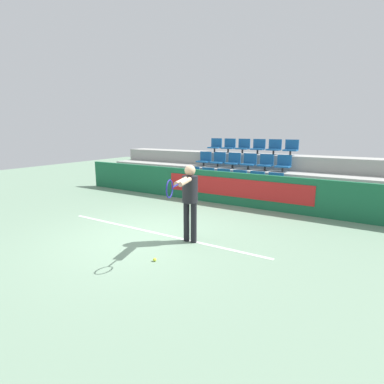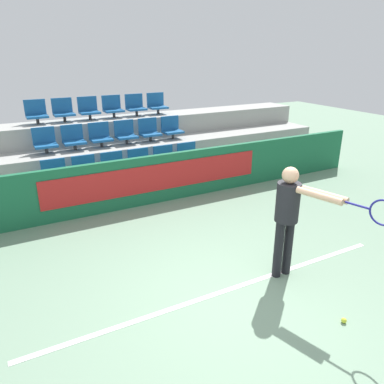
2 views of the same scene
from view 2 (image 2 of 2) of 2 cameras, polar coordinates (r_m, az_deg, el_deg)
name	(u,v)px [view 2 (image 2 of 2)]	position (r m, az deg, el deg)	size (l,w,h in m)	color
ground_plane	(239,302)	(5.22, 7.10, -16.36)	(30.00, 30.00, 0.00)	gray
court_baseline	(226,290)	(5.41, 5.26, -14.69)	(5.55, 0.08, 0.01)	white
barrier_wall	(139,182)	(7.95, -8.15, 1.52)	(11.93, 0.14, 1.06)	#19603D
bleacher_tier_front	(130,187)	(8.52, -9.41, 0.78)	(11.53, 0.92, 0.50)	#9E9E99
bleacher_tier_middle	(117,166)	(9.28, -11.38, 3.95)	(11.53, 0.92, 0.99)	#9E9E99
bleacher_tier_back	(105,147)	(10.07, -13.06, 6.63)	(11.53, 0.92, 1.49)	#9E9E99
stadium_chair_0	(55,175)	(8.16, -20.16, 2.52)	(0.48, 0.39, 0.55)	#333333
stadium_chair_1	(85,170)	(8.25, -15.96, 3.21)	(0.48, 0.39, 0.55)	#333333
stadium_chair_2	(114,166)	(8.39, -11.87, 3.87)	(0.48, 0.39, 0.55)	#333333
stadium_chair_3	(140,162)	(8.57, -7.92, 4.49)	(0.48, 0.39, 0.55)	#333333
stadium_chair_4	(165,159)	(8.79, -4.15, 5.06)	(0.48, 0.39, 0.55)	#333333
stadium_chair_5	(188,156)	(9.05, -0.57, 5.57)	(0.48, 0.39, 0.55)	#333333
stadium_chair_6	(45,142)	(8.92, -21.50, 7.17)	(0.48, 0.39, 0.55)	#333333
stadium_chair_7	(73,139)	(9.00, -17.61, 7.77)	(0.48, 0.39, 0.55)	#333333
stadium_chair_8	(100,136)	(9.13, -13.80, 8.32)	(0.48, 0.39, 0.55)	#333333
stadium_chair_9	(126,133)	(9.29, -10.10, 8.82)	(0.48, 0.39, 0.55)	#333333
stadium_chair_10	(149,131)	(9.50, -6.53, 9.26)	(0.48, 0.39, 0.55)	#333333
stadium_chair_11	(172,128)	(9.74, -3.12, 9.66)	(0.48, 0.39, 0.55)	#333333
stadium_chair_12	(36,113)	(9.73, -22.64, 11.07)	(0.48, 0.39, 0.55)	#333333
stadium_chair_13	(63,111)	(9.81, -19.03, 11.60)	(0.48, 0.39, 0.55)	#333333
stadium_chair_14	(89,109)	(9.92, -15.47, 12.07)	(0.48, 0.39, 0.55)	#333333
stadium_chair_15	(113,107)	(10.08, -11.99, 12.49)	(0.48, 0.39, 0.55)	#333333
stadium_chair_16	(135,106)	(10.26, -8.62, 12.85)	(0.48, 0.39, 0.55)	#333333
stadium_chair_17	(157,104)	(10.48, -5.37, 13.16)	(0.48, 0.39, 0.55)	#333333
tennis_player	(291,211)	(5.37, 14.90, -2.88)	(0.56, 1.52, 1.67)	black
tennis_ball	(344,320)	(5.21, 22.14, -17.67)	(0.07, 0.07, 0.07)	#CCDB33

